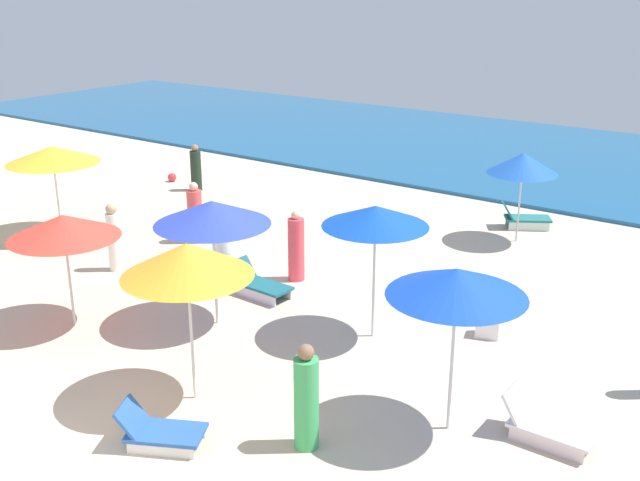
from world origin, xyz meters
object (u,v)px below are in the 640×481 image
object	(u,v)px
lounge_chair_2_0	(524,218)
umbrella_4	(212,213)
lounge_chair_4_0	(259,284)
beachgoer_4	(306,400)
umbrella_7	(187,260)
beachgoer_3	(223,253)
beach_ball_0	(172,177)
umbrella_2	(523,163)
beachgoer_1	(296,248)
umbrella_0	(52,155)
umbrella_3	(457,282)
cooler_box_1	(488,327)
lounge_chair_3_0	(545,426)
umbrella_1	(375,216)
umbrella_5	(63,226)
lounge_chair_7_0	(159,431)
beachgoer_2	(195,215)
beachgoer_0	(196,169)
beachgoer_7	(114,238)

from	to	relation	value
lounge_chair_2_0	umbrella_4	distance (m)	10.06
lounge_chair_4_0	beachgoer_4	world-z (taller)	beachgoer_4
umbrella_7	beachgoer_3	bearing A→B (deg)	126.98
lounge_chair_2_0	beach_ball_0	distance (m)	11.79
umbrella_2	beach_ball_0	size ratio (longest dim) A/B	8.11
beachgoer_1	umbrella_2	bearing A→B (deg)	-124.83
beachgoer_1	beach_ball_0	distance (m)	9.91
umbrella_0	lounge_chair_2_0	bearing A→B (deg)	38.40
umbrella_3	cooler_box_1	distance (m)	4.10
umbrella_0	umbrella_7	size ratio (longest dim) A/B	0.89
lounge_chair_3_0	lounge_chair_4_0	xyz separation A→B (m)	(-7.04, 1.70, 0.02)
umbrella_3	beachgoer_1	distance (m)	6.81
umbrella_4	umbrella_7	xyz separation A→B (m)	(1.68, -2.34, 0.12)
beachgoer_4	beachgoer_3	bearing A→B (deg)	168.66
umbrella_3	beach_ball_0	bearing A→B (deg)	150.94
umbrella_2	beachgoer_1	size ratio (longest dim) A/B	1.42
umbrella_1	umbrella_5	xyz separation A→B (m)	(-5.12, -3.07, -0.36)
umbrella_2	lounge_chair_3_0	world-z (taller)	umbrella_2
lounge_chair_7_0	beachgoer_1	distance (m)	6.83
umbrella_0	umbrella_2	size ratio (longest dim) A/B	1.02
lounge_chair_7_0	beachgoer_2	world-z (taller)	beachgoer_2
lounge_chair_2_0	umbrella_5	world-z (taller)	umbrella_5
beachgoer_0	lounge_chair_7_0	bearing A→B (deg)	-95.31
umbrella_7	beachgoer_0	distance (m)	13.16
umbrella_0	beachgoer_0	distance (m)	5.59
umbrella_4	beachgoer_0	world-z (taller)	umbrella_4
umbrella_0	cooler_box_1	size ratio (longest dim) A/B	5.41
umbrella_4	beachgoer_1	xyz separation A→B (m)	(-0.12, 2.78, -1.55)
lounge_chair_4_0	umbrella_7	world-z (taller)	umbrella_7
umbrella_2	beachgoer_2	xyz separation A→B (m)	(-6.81, -4.96, -1.36)
umbrella_5	beach_ball_0	size ratio (longest dim) A/B	7.90
lounge_chair_2_0	beachgoer_7	bearing A→B (deg)	110.93
umbrella_1	lounge_chair_7_0	bearing A→B (deg)	-97.33
lounge_chair_4_0	umbrella_7	size ratio (longest dim) A/B	0.53
umbrella_1	beachgoer_7	size ratio (longest dim) A/B	1.61
umbrella_5	beachgoer_7	world-z (taller)	umbrella_5
lounge_chair_4_0	umbrella_4	bearing A→B (deg)	-170.04
umbrella_4	umbrella_3	bearing A→B (deg)	-7.24
beachgoer_7	cooler_box_1	xyz separation A→B (m)	(8.63, 1.88, -0.60)
umbrella_4	beachgoer_2	bearing A→B (deg)	139.19
lounge_chair_7_0	beachgoer_0	bearing A→B (deg)	14.85
beachgoer_4	umbrella_0	bearing A→B (deg)	-173.97
umbrella_2	lounge_chair_3_0	bearing A→B (deg)	-65.33
umbrella_2	umbrella_5	distance (m)	11.30
umbrella_1	umbrella_2	distance (m)	6.96
umbrella_0	umbrella_7	world-z (taller)	umbrella_7
umbrella_0	umbrella_4	world-z (taller)	umbrella_4
umbrella_3	lounge_chair_3_0	bearing A→B (deg)	22.60
lounge_chair_4_0	beachgoer_3	size ratio (longest dim) A/B	0.92
beachgoer_0	beachgoer_2	distance (m)	5.12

